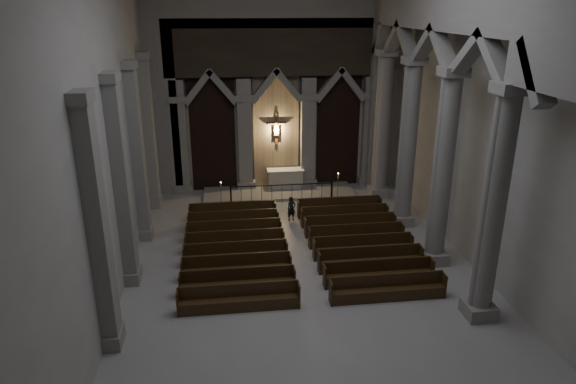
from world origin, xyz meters
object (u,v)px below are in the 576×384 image
object	(u,v)px
pews	(298,247)
worshipper	(291,209)
altar	(285,178)
candle_stand_left	(221,199)
candle_stand_right	(338,193)
altar_rail	(282,190)

from	to	relation	value
pews	worshipper	xyz separation A→B (m)	(0.20, 3.71, 0.30)
altar	candle_stand_left	xyz separation A→B (m)	(-3.73, -2.07, -0.33)
candle_stand_right	worshipper	size ratio (longest dim) A/B	1.30
candle_stand_left	pews	bearing A→B (deg)	-62.35
worshipper	altar	bearing A→B (deg)	69.37
candle_stand_left	altar_rail	bearing A→B (deg)	-1.83
pews	worshipper	distance (m)	3.73
altar	pews	xyz separation A→B (m)	(-0.47, -8.30, -0.38)
altar	altar_rail	world-z (taller)	altar
candle_stand_left	pews	xyz separation A→B (m)	(3.26, -6.23, -0.05)
altar	candle_stand_left	size ratio (longest dim) A/B	1.60
altar_rail	worshipper	bearing A→B (deg)	-85.28
altar_rail	candle_stand_left	size ratio (longest dim) A/B	4.22
altar	candle_stand_right	distance (m)	3.42
altar	worshipper	distance (m)	4.60
altar_rail	pews	distance (m)	6.14
candle_stand_right	altar_rail	bearing A→B (deg)	179.83
altar_rail	candle_stand_left	bearing A→B (deg)	178.17
candle_stand_left	pews	distance (m)	7.03
altar	pews	size ratio (longest dim) A/B	0.22
candle_stand_left	worshipper	bearing A→B (deg)	-36.06
altar	pews	distance (m)	8.32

